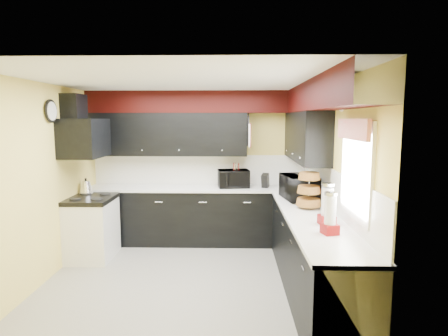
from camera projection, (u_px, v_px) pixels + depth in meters
The scene contains 35 objects.
ground at pixel (188, 280), 4.79m from camera, with size 3.60×3.60×0.00m, color gray.
wall_back at pixel (200, 166), 6.41m from camera, with size 3.60×0.06×2.50m, color #E0C666.
wall_right at pixel (333, 185), 4.58m from camera, with size 0.06×3.60×2.50m, color #E0C666.
wall_left at pixel (43, 183), 4.67m from camera, with size 0.06×3.60×2.50m, color #E0C666.
ceiling at pixel (185, 81), 4.47m from camera, with size 3.60×3.60×0.06m, color white.
cab_back at pixel (198, 216), 6.22m from camera, with size 3.60×0.60×0.90m, color black.
cab_right at pixel (311, 256), 4.40m from camera, with size 0.60×3.00×0.90m, color black.
counter_back at pixel (198, 188), 6.16m from camera, with size 3.62×0.64×0.04m, color white.
counter_right at pixel (312, 217), 4.34m from camera, with size 0.64×3.02×0.04m, color white.
splash_back at pixel (200, 170), 6.41m from camera, with size 3.60×0.02×0.50m, color white.
splash_right at pixel (332, 189), 4.59m from camera, with size 0.02×3.60×0.50m, color white.
upper_back at pixel (168, 134), 6.18m from camera, with size 2.60×0.35×0.70m, color black.
upper_right at pixel (306, 136), 5.41m from camera, with size 0.35×1.80×0.70m, color black.
soffit_back at pixel (198, 102), 6.10m from camera, with size 3.60×0.36×0.35m, color black.
soffit_right at pixel (325, 95), 4.27m from camera, with size 0.36×3.24×0.35m, color black.
stove at pixel (92, 230), 5.51m from camera, with size 0.60×0.75×0.86m, color white.
cooktop at pixel (91, 199), 5.46m from camera, with size 0.62×0.77×0.06m, color black.
hood at pixel (85, 138), 5.34m from camera, with size 0.50×0.78×0.55m, color black.
hood_duct at pixel (74, 108), 5.29m from camera, with size 0.24×0.40×0.40m, color black.
window at pixel (357, 170), 3.65m from camera, with size 0.03×0.86×0.96m, color white, non-canonical shape.
valance at pixel (353, 129), 3.60m from camera, with size 0.04×0.88×0.20m, color red.
pan_top at pixel (248, 122), 6.05m from camera, with size 0.03×0.22×0.40m, color black, non-canonical shape.
pan_mid at pixel (249, 138), 5.95m from camera, with size 0.03×0.28×0.46m, color black, non-canonical shape.
pan_low at pixel (248, 139), 6.21m from camera, with size 0.03×0.24×0.42m, color black, non-canonical shape.
cut_board at pixel (249, 135), 5.83m from camera, with size 0.03×0.26×0.35m, color white.
baskets at pixel (309, 189), 4.65m from camera, with size 0.27×0.27×0.50m, color brown, non-canonical shape.
clock at pixel (51, 111), 4.80m from camera, with size 0.03×0.30×0.30m, color black, non-canonical shape.
deco_plate at pixel (342, 101), 4.11m from camera, with size 0.03×0.24×0.24m, color white, non-canonical shape.
toaster_oven at pixel (234, 179), 6.12m from camera, with size 0.49×0.41×0.29m, color black.
microwave at pixel (299, 187), 5.18m from camera, with size 0.61×0.41×0.34m, color black.
utensil_crock at pixel (236, 182), 6.07m from camera, with size 0.17×0.17×0.18m, color white.
knife_block at pixel (265, 181), 6.08m from camera, with size 0.10×0.14×0.22m, color black.
kettle at pixel (86, 187), 5.73m from camera, with size 0.21×0.21×0.19m, color silver, non-canonical shape.
dispenser_a at pixel (327, 205), 3.93m from camera, with size 0.16×0.16×0.43m, color #720800, non-canonical shape.
dispenser_b at pixel (330, 215), 3.60m from camera, with size 0.14×0.14×0.38m, color #66090F, non-canonical shape.
Camera 1 is at (0.58, -4.55, 2.04)m, focal length 30.00 mm.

